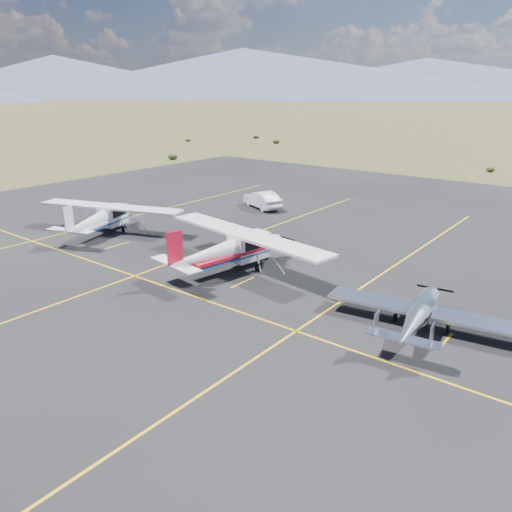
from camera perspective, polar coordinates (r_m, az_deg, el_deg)
ground at (r=26.33m, az=15.54°, el=-4.77°), size 1600.00×1600.00×0.00m
apron at (r=29.39m, az=2.92°, el=-1.56°), size 72.00×72.00×0.02m
aircraft_low_wing at (r=22.98m, az=18.24°, el=-6.13°), size 6.32×8.74×1.89m
aircraft_cessna at (r=28.75m, az=-2.91°, el=0.90°), size 7.53×12.42×3.13m
aircraft_plain at (r=37.71m, az=-17.20°, el=4.25°), size 7.82×11.19×2.87m
sedan at (r=44.28m, az=0.73°, el=6.47°), size 3.27×4.76×1.49m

